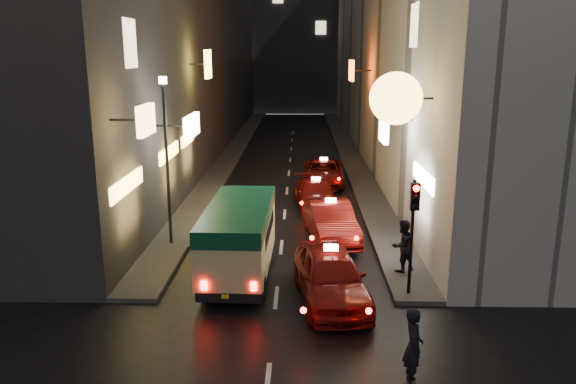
# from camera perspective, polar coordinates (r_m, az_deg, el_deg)

# --- Properties ---
(building_left) EXTENTS (7.62, 52.00, 18.00)m
(building_left) POSITION_cam_1_polar(r_m,az_deg,el_deg) (42.12, -11.08, 16.18)
(building_left) COLOR #33302E
(building_left) RESTS_ON ground
(building_right) EXTENTS (8.06, 52.00, 18.00)m
(building_right) POSITION_cam_1_polar(r_m,az_deg,el_deg) (41.85, 11.79, 16.17)
(building_right) COLOR #B0ACA1
(building_right) RESTS_ON ground
(building_far) EXTENTS (30.00, 10.00, 22.00)m
(building_far) POSITION_cam_1_polar(r_m,az_deg,el_deg) (73.28, 0.77, 16.96)
(building_far) COLOR #343439
(building_far) RESTS_ON ground
(sidewalk_left) EXTENTS (1.50, 52.00, 0.15)m
(sidewalk_left) POSITION_cam_1_polar(r_m,az_deg,el_deg) (42.09, -5.51, 4.17)
(sidewalk_left) COLOR #474542
(sidewalk_left) RESTS_ON ground
(sidewalk_right) EXTENTS (1.50, 52.00, 0.15)m
(sidewalk_right) POSITION_cam_1_polar(r_m,az_deg,el_deg) (41.94, 6.13, 4.12)
(sidewalk_right) COLOR #474542
(sidewalk_right) RESTS_ON ground
(minibus) EXTENTS (2.09, 5.66, 2.42)m
(minibus) POSITION_cam_1_polar(r_m,az_deg,el_deg) (18.36, -4.99, -4.08)
(minibus) COLOR #D0C982
(minibus) RESTS_ON ground
(taxi_near) EXTENTS (3.14, 6.06, 2.01)m
(taxi_near) POSITION_cam_1_polar(r_m,az_deg,el_deg) (16.76, 4.35, -8.07)
(taxi_near) COLOR maroon
(taxi_near) RESTS_ON ground
(taxi_second) EXTENTS (3.02, 5.81, 1.94)m
(taxi_second) POSITION_cam_1_polar(r_m,az_deg,el_deg) (22.12, 4.34, -2.66)
(taxi_second) COLOR maroon
(taxi_second) RESTS_ON ground
(taxi_third) EXTENTS (2.51, 4.95, 1.68)m
(taxi_third) POSITION_cam_1_polar(r_m,az_deg,el_deg) (26.76, 2.83, 0.03)
(taxi_third) COLOR maroon
(taxi_third) RESTS_ON ground
(taxi_far) EXTENTS (2.27, 5.07, 1.76)m
(taxi_far) POSITION_cam_1_polar(r_m,az_deg,el_deg) (31.45, 3.65, 2.20)
(taxi_far) COLOR maroon
(taxi_far) RESTS_ON ground
(pedestrian_crossing) EXTENTS (0.44, 0.68, 2.04)m
(pedestrian_crossing) POSITION_cam_1_polar(r_m,az_deg,el_deg) (13.08, 12.64, -14.60)
(pedestrian_crossing) COLOR black
(pedestrian_crossing) RESTS_ON ground
(pedestrian_sidewalk) EXTENTS (0.88, 0.79, 1.99)m
(pedestrian_sidewalk) POSITION_cam_1_polar(r_m,az_deg,el_deg) (18.88, 11.57, -5.03)
(pedestrian_sidewalk) COLOR black
(pedestrian_sidewalk) RESTS_ON sidewalk_right
(traffic_light) EXTENTS (0.26, 0.43, 3.50)m
(traffic_light) POSITION_cam_1_polar(r_m,az_deg,el_deg) (16.62, 12.66, -2.13)
(traffic_light) COLOR black
(traffic_light) RESTS_ON sidewalk_right
(lamp_post) EXTENTS (0.28, 0.28, 6.22)m
(lamp_post) POSITION_cam_1_polar(r_m,az_deg,el_deg) (21.06, -12.25, 4.16)
(lamp_post) COLOR black
(lamp_post) RESTS_ON sidewalk_left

